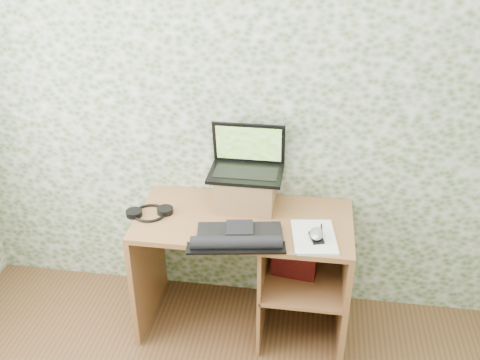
% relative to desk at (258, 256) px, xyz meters
% --- Properties ---
extents(wall_back, '(3.50, 0.00, 3.50)m').
position_rel_desk_xyz_m(wall_back, '(-0.08, 0.28, 0.82)').
color(wall_back, silver).
rests_on(wall_back, ground).
extents(desk, '(1.20, 0.60, 0.75)m').
position_rel_desk_xyz_m(desk, '(0.00, 0.00, 0.00)').
color(desk, brown).
rests_on(desk, floor).
extents(riser, '(0.33, 0.27, 0.20)m').
position_rel_desk_xyz_m(riser, '(-0.09, 0.12, 0.37)').
color(riser, olive).
rests_on(riser, desk).
extents(laptop, '(0.41, 0.29, 0.28)m').
position_rel_desk_xyz_m(laptop, '(-0.09, 0.16, 0.53)').
color(laptop, black).
rests_on(laptop, riser).
extents(keyboard, '(0.51, 0.33, 0.07)m').
position_rel_desk_xyz_m(keyboard, '(-0.08, -0.25, 0.29)').
color(keyboard, black).
rests_on(keyboard, desk).
extents(headphones, '(0.26, 0.24, 0.03)m').
position_rel_desk_xyz_m(headphones, '(-0.61, -0.06, 0.28)').
color(headphones, black).
rests_on(headphones, desk).
extents(notepad, '(0.26, 0.34, 0.01)m').
position_rel_desk_xyz_m(notepad, '(0.31, -0.17, 0.28)').
color(notepad, silver).
rests_on(notepad, desk).
extents(mouse, '(0.10, 0.13, 0.04)m').
position_rel_desk_xyz_m(mouse, '(0.32, -0.19, 0.30)').
color(mouse, '#B0B0B2').
rests_on(mouse, notepad).
extents(pen, '(0.01, 0.15, 0.01)m').
position_rel_desk_xyz_m(pen, '(0.35, -0.13, 0.29)').
color(pen, black).
rests_on(pen, notepad).
extents(red_box, '(0.26, 0.11, 0.31)m').
position_rel_desk_xyz_m(red_box, '(0.21, -0.03, 0.06)').
color(red_box, maroon).
rests_on(red_box, desk).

